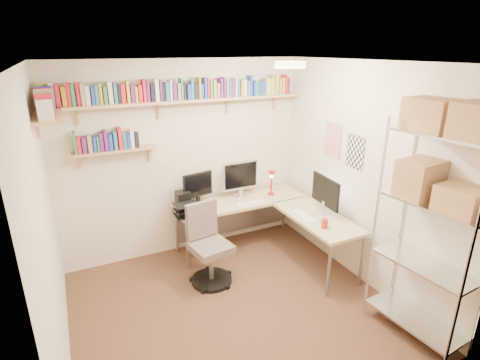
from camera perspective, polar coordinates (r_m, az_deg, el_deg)
name	(u,v)px	position (r m, az deg, el deg)	size (l,w,h in m)	color
ground	(234,309)	(4.20, -0.87, -19.02)	(3.20, 3.20, 0.00)	#402B1B
room_shell	(234,170)	(3.46, -0.94, 1.54)	(3.24, 3.04, 2.52)	beige
wall_shelves	(149,103)	(4.42, -13.73, 11.31)	(3.12, 1.09, 0.80)	tan
corner_desk	(251,206)	(4.85, 1.76, -4.00)	(1.84, 1.75, 1.19)	tan
office_chair	(208,250)	(4.43, -4.83, -10.56)	(0.51, 0.50, 0.95)	black
wire_rack	(441,173)	(3.53, 28.33, 0.91)	(0.51, 0.93, 2.24)	silver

